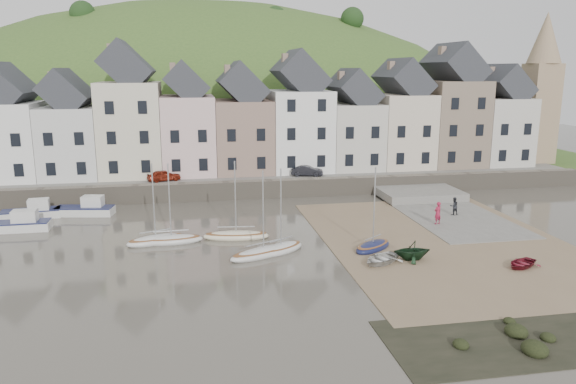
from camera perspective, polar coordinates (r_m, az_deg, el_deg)
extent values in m
plane|color=#433F35|center=(40.07, 1.54, -6.05)|extent=(160.00, 160.00, 0.00)
cube|color=#3A5A24|center=(70.62, -3.77, 2.78)|extent=(90.00, 30.00, 1.50)
cube|color=slate|center=(59.26, -2.51, 1.66)|extent=(70.00, 7.00, 0.10)
cube|color=slate|center=(55.99, -2.01, 0.34)|extent=(70.00, 1.20, 1.80)
cube|color=#7B654A|center=(43.57, 15.90, -4.95)|extent=(18.00, 26.00, 0.06)
cube|color=slate|center=(52.18, 16.03, -2.03)|extent=(8.00, 18.00, 0.12)
ellipsoid|color=#3A5A24|center=(101.96, -8.24, -5.07)|extent=(134.40, 84.00, 84.00)
cylinder|color=#382619|center=(86.46, -20.46, 15.32)|extent=(0.50, 0.50, 3.00)
sphere|color=#213D19|center=(86.64, -20.59, 16.97)|extent=(3.60, 3.60, 3.60)
cylinder|color=#382619|center=(89.28, -10.79, 15.77)|extent=(0.50, 0.50, 3.00)
sphere|color=#213D19|center=(89.46, -10.86, 17.37)|extent=(3.60, 3.60, 3.60)
cylinder|color=#382619|center=(88.37, -1.32, 16.01)|extent=(0.50, 0.50, 3.00)
sphere|color=#213D19|center=(88.55, -1.33, 17.63)|extent=(3.60, 3.60, 3.60)
cylinder|color=#382619|center=(90.07, 6.65, 15.87)|extent=(0.50, 0.50, 3.00)
sphere|color=#213D19|center=(90.25, 6.69, 17.46)|extent=(3.60, 3.60, 3.60)
cube|color=silver|center=(64.20, -26.75, 4.74)|extent=(6.00, 8.00, 8.00)
cube|color=silver|center=(62.81, -21.50, 4.84)|extent=(5.80, 8.00, 7.50)
cube|color=gray|center=(62.65, -23.33, 10.81)|extent=(0.60, 0.90, 1.40)
cube|color=beige|center=(61.77, -15.97, 6.28)|extent=(6.40, 8.00, 10.00)
cube|color=gray|center=(61.64, -17.97, 13.82)|extent=(0.60, 0.90, 1.40)
cube|color=beige|center=(61.55, -10.29, 5.84)|extent=(5.60, 8.00, 8.50)
cube|color=gray|center=(61.15, -11.90, 12.38)|extent=(0.60, 0.90, 1.40)
cube|color=#866B5D|center=(61.86, -4.74, 5.80)|extent=(6.20, 8.00, 8.00)
cube|color=gray|center=(61.29, -6.34, 12.38)|extent=(0.60, 0.90, 1.40)
cube|color=white|center=(62.75, 1.16, 6.40)|extent=(6.60, 8.00, 9.00)
cube|color=gray|center=(62.08, -0.34, 13.57)|extent=(0.60, 0.90, 1.40)
cube|color=beige|center=(64.36, 6.65, 5.80)|extent=(5.80, 8.00, 7.50)
cube|color=gray|center=(63.51, 5.52, 11.78)|extent=(0.60, 0.90, 1.40)
cube|color=beige|center=(66.27, 11.62, 6.26)|extent=(6.00, 8.00, 8.50)
cube|color=gray|center=(65.35, 10.65, 12.61)|extent=(0.60, 0.90, 1.40)
cube|color=#7B6958|center=(68.76, 16.52, 6.85)|extent=(6.40, 8.00, 10.00)
cube|color=gray|center=(67.79, 15.72, 13.80)|extent=(0.60, 0.90, 1.40)
cube|color=beige|center=(71.83, 20.88, 5.97)|extent=(5.80, 8.00, 8.00)
cube|color=gray|center=(70.71, 20.31, 11.56)|extent=(0.60, 0.90, 1.40)
cube|color=#997F60|center=(74.58, 24.59, 7.42)|extent=(3.50, 3.50, 12.00)
cone|color=#997F60|center=(74.48, 25.25, 14.32)|extent=(4.00, 4.00, 6.00)
ellipsoid|color=silver|center=(42.73, -13.59, -4.93)|extent=(4.71, 3.00, 0.84)
ellipsoid|color=brown|center=(42.67, -13.60, -4.65)|extent=(4.32, 2.74, 0.20)
cylinder|color=#B2B5B7|center=(41.92, -13.81, -0.88)|extent=(0.10, 0.10, 5.60)
cylinder|color=#B2B5B7|center=(42.52, -13.64, -3.96)|extent=(2.32, 0.95, 0.08)
ellipsoid|color=silver|center=(42.50, -12.03, -4.95)|extent=(4.79, 1.73, 0.84)
ellipsoid|color=brown|center=(42.43, -12.04, -4.66)|extent=(4.41, 1.57, 0.20)
cylinder|color=#B2B5B7|center=(41.68, -12.22, -0.88)|extent=(0.10, 0.10, 5.60)
cylinder|color=#B2B5B7|center=(42.28, -12.08, -3.98)|extent=(2.60, 0.21, 0.08)
ellipsoid|color=beige|center=(42.81, -5.41, -4.59)|extent=(5.30, 2.10, 0.84)
ellipsoid|color=brown|center=(42.74, -5.42, -4.31)|extent=(4.87, 1.91, 0.20)
cylinder|color=#B2B5B7|center=(42.00, -5.50, -0.54)|extent=(0.10, 0.10, 5.60)
cylinder|color=#B2B5B7|center=(42.59, -5.44, -3.62)|extent=(2.83, 0.42, 0.08)
ellipsoid|color=silver|center=(39.61, -0.73, -5.97)|extent=(4.10, 3.38, 0.84)
ellipsoid|color=brown|center=(39.54, -0.73, -5.66)|extent=(3.76, 3.10, 0.20)
cylinder|color=#B2B5B7|center=(38.73, -0.74, -1.62)|extent=(0.10, 0.10, 5.60)
cylinder|color=#B2B5B7|center=(39.38, -0.73, -4.93)|extent=(1.85, 1.24, 0.08)
ellipsoid|color=silver|center=(38.88, -2.55, -6.34)|extent=(5.55, 3.73, 0.84)
ellipsoid|color=brown|center=(38.81, -2.56, -6.04)|extent=(5.09, 3.41, 0.20)
cylinder|color=#B2B5B7|center=(37.98, -2.60, -1.92)|extent=(0.10, 0.10, 5.60)
cylinder|color=#B2B5B7|center=(38.64, -2.56, -5.29)|extent=(2.72, 1.38, 0.08)
ellipsoid|color=#151B43|center=(40.53, 8.81, -5.68)|extent=(3.83, 3.41, 0.84)
ellipsoid|color=brown|center=(40.46, 8.82, -5.39)|extent=(3.51, 3.12, 0.20)
cylinder|color=#B2B5B7|center=(39.67, 8.96, -1.43)|extent=(0.10, 0.10, 5.60)
cylinder|color=#B2B5B7|center=(40.30, 8.85, -4.67)|extent=(1.66, 1.28, 0.08)
cube|color=silver|center=(53.45, -25.16, -2.09)|extent=(5.12, 2.33, 0.70)
cube|color=#151B43|center=(53.36, -25.19, -1.70)|extent=(5.03, 2.36, 0.08)
cube|color=silver|center=(52.98, -24.50, -1.20)|extent=(1.87, 1.41, 1.00)
cube|color=silver|center=(49.78, -26.51, -3.25)|extent=(5.42, 1.76, 0.70)
cube|color=#151B43|center=(49.69, -26.55, -2.84)|extent=(5.32, 1.81, 0.08)
cube|color=silver|center=(49.34, -25.70, -2.28)|extent=(1.90, 1.22, 1.00)
cube|color=silver|center=(52.65, -20.40, -1.88)|extent=(5.36, 2.57, 0.70)
cube|color=#151B43|center=(52.57, -20.43, -1.49)|extent=(5.27, 2.60, 0.08)
cube|color=silver|center=(52.45, -19.63, -0.92)|extent=(1.98, 1.50, 1.00)
imported|color=silver|center=(37.71, 9.64, -6.84)|extent=(3.78, 3.53, 0.64)
imported|color=black|center=(38.69, 12.77, -5.92)|extent=(2.64, 2.30, 1.35)
imported|color=maroon|center=(39.63, 23.11, -6.83)|extent=(3.13, 2.84, 0.53)
imported|color=#9C1C3A|center=(47.60, 15.31, -2.12)|extent=(0.81, 0.67, 1.91)
imported|color=#222328|center=(51.03, 16.87, -1.41)|extent=(0.84, 0.68, 1.60)
imported|color=maroon|center=(57.70, -12.78, 1.69)|extent=(3.62, 2.26, 1.15)
imported|color=black|center=(58.95, 2.00, 2.22)|extent=(3.60, 1.96, 1.13)
cube|color=black|center=(30.09, 23.42, -13.70)|extent=(14.00, 6.00, 0.05)
ellipsoid|color=black|center=(30.22, 25.41, -13.53)|extent=(0.73, 0.80, 0.47)
ellipsoid|color=black|center=(28.66, 24.28, -14.67)|extent=(1.20, 1.32, 0.78)
ellipsoid|color=black|center=(31.26, 22.04, -12.37)|extent=(0.62, 0.68, 0.40)
ellipsoid|color=black|center=(28.07, 17.53, -14.89)|extent=(0.76, 0.84, 0.49)
ellipsoid|color=black|center=(30.08, 22.64, -13.23)|extent=(1.10, 1.22, 0.72)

